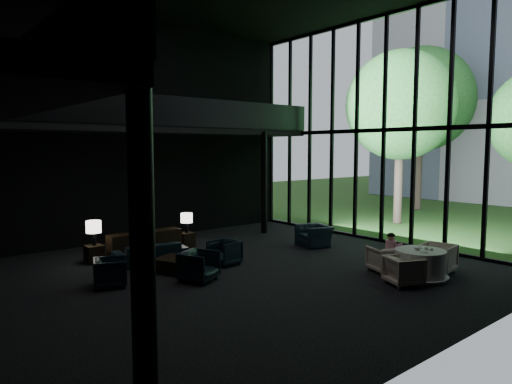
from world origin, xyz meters
TOP-DOWN VIEW (x-y plane):
  - floor at (0.00, 0.00)m, footprint 14.00×12.00m
  - wall_back at (0.00, 6.00)m, footprint 14.00×0.04m
  - wall_front at (0.00, -6.00)m, footprint 14.00×0.04m
  - curtain_wall at (6.95, 0.00)m, footprint 0.20×12.00m
  - mezzanine_back at (1.00, 5.00)m, footprint 12.00×2.00m
  - railing_left at (-5.00, 0.00)m, footprint 0.06×12.00m
  - railing_back at (1.00, 4.00)m, footprint 12.00×0.06m
  - column_sw at (-5.00, -5.70)m, footprint 0.24×0.24m
  - column_ne at (4.80, 4.00)m, footprint 0.24×0.24m
  - tree_near at (11.00, 2.00)m, footprint 4.80×4.80m
  - tree_far at (16.00, 4.00)m, footprint 5.60×5.60m
  - console at (-0.56, 3.49)m, footprint 2.34×0.53m
  - bronze_urn at (-0.56, 3.69)m, footprint 0.70×0.70m
  - side_table_left at (-2.16, 3.55)m, footprint 0.47×0.47m
  - table_lamp_left at (-2.16, 3.52)m, footprint 0.43×0.43m
  - side_table_right at (1.04, 3.66)m, footprint 0.46×0.46m
  - table_lamp_right at (1.04, 3.64)m, footprint 0.40×0.40m
  - sofa at (-0.91, 2.41)m, footprint 2.18×0.90m
  - lounge_armchair_west at (-2.70, 0.98)m, footprint 0.90×0.93m
  - lounge_armchair_east at (0.68, 0.93)m, footprint 0.83×0.87m
  - lounge_armchair_south at (-0.79, 0.00)m, footprint 1.16×1.13m
  - window_armchair at (4.54, 1.03)m, footprint 1.01×1.29m
  - coffee_table at (-0.83, 1.16)m, footprint 1.17×1.17m
  - dining_table at (3.73, -3.44)m, footprint 1.43×1.43m
  - dining_chair_north at (3.59, -2.47)m, footprint 0.94×0.91m
  - dining_chair_east at (4.67, -3.41)m, footprint 0.99×1.04m
  - dining_chair_west at (2.92, -3.50)m, footprint 0.99×1.02m
  - child at (3.76, -2.55)m, footprint 0.29×0.29m
  - plate_a at (3.57, -3.63)m, footprint 0.24×0.24m
  - plate_b at (3.92, -3.27)m, footprint 0.30×0.30m
  - saucer at (3.92, -3.57)m, footprint 0.20×0.20m
  - coffee_cup at (3.91, -3.50)m, footprint 0.11×0.11m
  - cereal_bowl at (3.68, -3.39)m, footprint 0.16×0.16m
  - cream_pot at (3.86, -3.69)m, footprint 0.07×0.07m

SIDE VIEW (x-z plane):
  - floor at x=0.00m, z-range -0.01..0.01m
  - coffee_table at x=-0.83m, z-range 0.00..0.39m
  - side_table_right at x=1.04m, z-range 0.00..0.50m
  - side_table_left at x=-2.16m, z-range 0.00..0.52m
  - dining_table at x=3.73m, z-range -0.05..0.70m
  - console at x=-0.56m, z-range 0.00..0.75m
  - lounge_armchair_west at x=-2.70m, z-range 0.00..0.77m
  - dining_chair_north at x=3.59m, z-range 0.00..0.77m
  - lounge_armchair_east at x=0.68m, z-range 0.00..0.79m
  - dining_chair_west at x=2.92m, z-range 0.00..0.81m
  - sofa at x=-0.91m, z-range 0.00..0.83m
  - lounge_armchair_south at x=-0.79m, z-range 0.00..0.92m
  - dining_chair_east at x=4.67m, z-range 0.00..0.94m
  - window_armchair at x=4.54m, z-range 0.00..0.99m
  - child at x=3.76m, z-range 0.45..1.06m
  - saucer at x=3.92m, z-range 0.75..0.76m
  - plate_a at x=3.57m, z-range 0.75..0.76m
  - plate_b at x=3.92m, z-range 0.75..0.77m
  - cream_pot at x=3.86m, z-range 0.75..0.82m
  - cereal_bowl at x=3.68m, z-range 0.75..0.83m
  - coffee_cup at x=3.91m, z-range 0.76..0.82m
  - table_lamp_right at x=1.04m, z-range 0.65..1.31m
  - table_lamp_left at x=-2.16m, z-range 0.68..1.41m
  - bronze_urn at x=-0.56m, z-range 0.65..1.95m
  - column_sw at x=-5.00m, z-range 0.00..4.00m
  - column_ne at x=4.80m, z-range 0.00..4.00m
  - wall_back at x=0.00m, z-range 0.00..8.00m
  - wall_front at x=0.00m, z-range 0.00..8.00m
  - curtain_wall at x=6.95m, z-range 0.00..8.00m
  - mezzanine_back at x=1.00m, z-range 3.88..4.12m
  - railing_left at x=-5.00m, z-range 4.10..5.10m
  - railing_back at x=1.00m, z-range 4.10..5.10m
  - tree_near at x=11.00m, z-range 1.41..9.06m
  - tree_far at x=16.00m, z-range 1.59..10.39m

